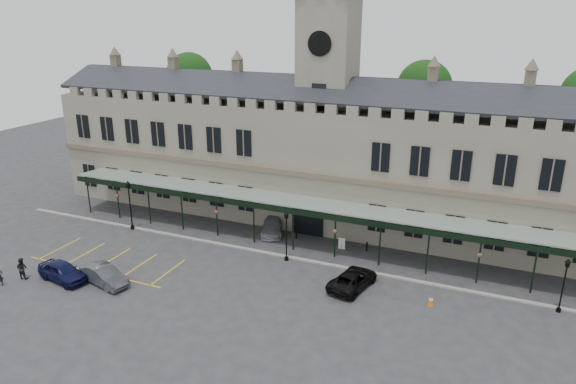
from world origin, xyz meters
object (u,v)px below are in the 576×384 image
at_px(car_taxi, 273,226).
at_px(car_van, 353,279).
at_px(sign_board, 342,244).
at_px(lamp_post_right, 564,281).
at_px(lamp_post_left, 130,201).
at_px(station_building, 326,159).
at_px(lamp_post_mid, 286,231).
at_px(traffic_cone, 431,301).
at_px(clock_tower, 327,94).
at_px(car_left_b, 104,275).
at_px(car_left_a, 63,272).
at_px(person_b, 22,268).

xyz_separation_m(car_taxi, car_van, (10.35, -7.35, -0.01)).
bearing_deg(sign_board, lamp_post_right, -12.27).
bearing_deg(lamp_post_left, station_building, 32.37).
distance_m(lamp_post_mid, car_van, 7.40).
bearing_deg(traffic_cone, car_van, 177.13).
bearing_deg(lamp_post_left, lamp_post_right, -0.33).
bearing_deg(clock_tower, car_left_b, -119.17).
relative_size(lamp_post_right, car_van, 0.85).
bearing_deg(car_taxi, car_left_a, -146.55).
xyz_separation_m(lamp_post_right, sign_board, (-17.74, 4.02, -2.01)).
bearing_deg(lamp_post_mid, car_van, -19.02).
bearing_deg(lamp_post_right, traffic_cone, -162.71).
height_order(car_left_b, car_van, car_left_b).
distance_m(station_building, lamp_post_right, 24.69).
bearing_deg(lamp_post_mid, person_b, -148.28).
distance_m(lamp_post_left, lamp_post_right, 38.60).
xyz_separation_m(car_left_b, car_taxi, (8.15, 14.61, -0.04)).
distance_m(station_building, lamp_post_left, 20.15).
distance_m(car_left_b, person_b, 7.07).
height_order(clock_tower, lamp_post_mid, clock_tower).
distance_m(car_left_a, car_van, 23.45).
bearing_deg(lamp_post_right, car_taxi, 168.89).
bearing_deg(car_taxi, traffic_cone, -44.52).
bearing_deg(car_van, lamp_post_right, -157.66).
relative_size(lamp_post_mid, car_left_a, 1.00).
xyz_separation_m(traffic_cone, person_b, (-31.41, -8.87, 0.56)).
xyz_separation_m(car_left_b, car_van, (18.50, 7.26, -0.05)).
bearing_deg(traffic_cone, station_building, 134.02).
bearing_deg(lamp_post_left, traffic_cone, -5.61).
xyz_separation_m(lamp_post_mid, car_van, (6.71, -2.31, -2.07)).
relative_size(lamp_post_right, traffic_cone, 5.91).
relative_size(sign_board, car_van, 0.22).
relative_size(car_left_a, person_b, 2.55).
distance_m(clock_tower, person_b, 31.48).
height_order(traffic_cone, car_left_a, car_left_a).
bearing_deg(car_taxi, sign_board, -26.67).
height_order(car_left_a, person_b, person_b).
relative_size(lamp_post_mid, person_b, 2.55).
distance_m(car_taxi, person_b, 22.28).
height_order(lamp_post_right, car_left_b, lamp_post_right).
bearing_deg(car_left_b, car_taxi, -15.65).
height_order(car_taxi, car_van, car_taxi).
xyz_separation_m(station_building, clock_tower, (0.00, 0.09, 6.64)).
height_order(station_building, lamp_post_mid, station_building).
distance_m(lamp_post_left, car_left_a, 11.13).
bearing_deg(station_building, lamp_post_mid, -88.49).
height_order(lamp_post_left, sign_board, lamp_post_left).
bearing_deg(car_taxi, lamp_post_right, -30.69).
distance_m(station_building, car_left_b, 24.21).
bearing_deg(car_van, car_left_a, 33.39).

